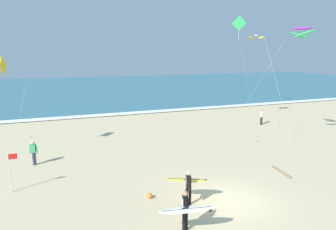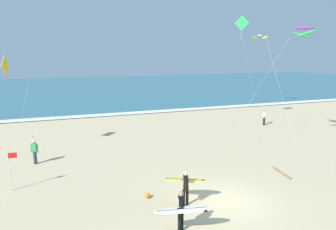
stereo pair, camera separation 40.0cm
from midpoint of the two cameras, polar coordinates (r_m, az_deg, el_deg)
ground_plane at (r=15.17m, az=11.10°, el=-15.88°), size 160.00×160.00×0.00m
ocean_water at (r=64.53m, az=-14.09°, el=5.09°), size 160.00×60.00×0.08m
shoreline_foam at (r=35.49m, az=-8.40°, el=0.31°), size 160.00×1.60×0.01m
surfer_lead at (r=14.25m, az=3.00°, el=-12.88°), size 2.17×1.16×1.71m
surfer_trailing at (r=12.12m, az=2.47°, el=-17.54°), size 2.25×1.14×1.71m
kite_diamond_golden_near at (r=22.58m, az=-29.38°, el=7.75°), size 0.98×5.34×6.87m
kite_arc_violet_mid at (r=24.48m, az=23.83°, el=14.22°), size 3.55×3.06×8.87m
kite_diamond_emerald_far at (r=30.23m, az=13.27°, el=16.18°), size 3.86×3.20×10.52m
kite_arc_ivory_high at (r=40.69m, az=16.24°, el=14.12°), size 4.46×2.59×9.37m
bystander_green_top at (r=20.93m, az=-24.84°, el=-6.56°), size 0.47×0.29×1.59m
bystander_white_top at (r=31.10m, az=17.13°, el=-0.31°), size 0.36×0.40×1.59m
lifeguard_flag at (r=17.30m, az=-28.53°, el=-9.04°), size 0.45×0.05×2.10m
beach_ball at (r=15.14m, az=-4.34°, el=-15.16°), size 0.28×0.28×0.28m
driftwood_log at (r=19.23m, az=20.33°, el=-10.14°), size 0.34×1.79×0.13m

